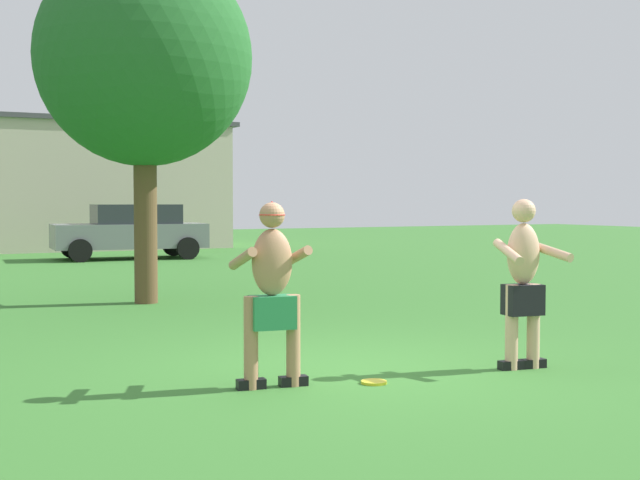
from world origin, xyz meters
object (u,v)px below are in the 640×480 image
player_with_cap (272,285)px  tree_left_field (144,59)px  player_in_black (523,279)px  car_gray_near_post (131,230)px  frisbee (374,382)px

player_with_cap → tree_left_field: tree_left_field is taller
player_in_black → car_gray_near_post: player_in_black is taller
player_in_black → frisbee: 1.92m
frisbee → car_gray_near_post: 18.31m
tree_left_field → player_with_cap: bearing=-97.3°
player_in_black → car_gray_near_post: bearing=86.6°
player_in_black → frisbee: player_in_black is taller
car_gray_near_post → tree_left_field: 11.68m
player_in_black → frisbee: bearing=176.8°
player_with_cap → car_gray_near_post: size_ratio=0.38×
frisbee → car_gray_near_post: car_gray_near_post is taller
car_gray_near_post → player_with_cap: bearing=-101.7°
player_in_black → car_gray_near_post: size_ratio=0.38×
frisbee → car_gray_near_post: bearing=81.2°
player_with_cap → frisbee: bearing=-17.9°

